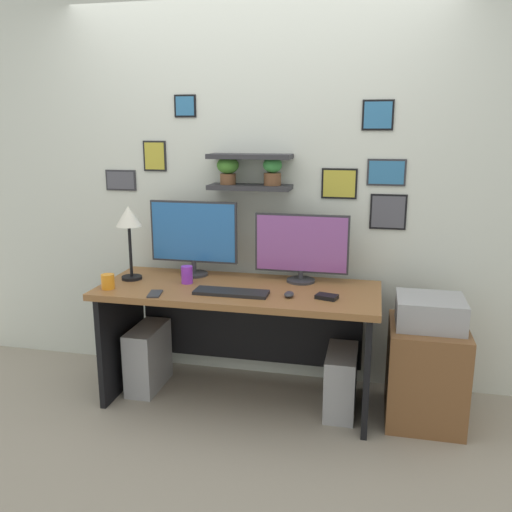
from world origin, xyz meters
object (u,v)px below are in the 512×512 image
at_px(computer_mouse, 289,294).
at_px(computer_tower_right, 341,382).
at_px(monitor_left, 194,235).
at_px(printer, 430,312).
at_px(monitor_right, 302,247).
at_px(cell_phone, 155,294).
at_px(computer_tower_left, 148,357).
at_px(coffee_mug, 108,282).
at_px(water_cup, 187,275).
at_px(desk, 241,316).
at_px(drawer_cabinet, 425,372).
at_px(scissors_tray, 327,297).
at_px(keyboard, 231,292).

height_order(computer_mouse, computer_tower_right, computer_mouse).
height_order(monitor_left, printer, monitor_left).
xyz_separation_m(monitor_right, computer_tower_right, (0.29, -0.22, -0.78)).
height_order(monitor_left, cell_phone, monitor_left).
height_order(monitor_right, printer, monitor_right).
relative_size(monitor_right, printer, 1.56).
bearing_deg(computer_tower_left, computer_mouse, -8.86).
height_order(monitor_right, computer_mouse, monitor_right).
xyz_separation_m(cell_phone, computer_tower_left, (-0.19, 0.28, -0.54)).
height_order(coffee_mug, water_cup, water_cup).
bearing_deg(computer_tower_right, computer_mouse, -159.63).
xyz_separation_m(desk, coffee_mug, (-0.77, -0.26, 0.25)).
bearing_deg(computer_mouse, monitor_left, 154.02).
bearing_deg(drawer_cabinet, monitor_left, 172.44).
bearing_deg(computer_mouse, coffee_mug, -175.84).
height_order(monitor_right, cell_phone, monitor_right).
bearing_deg(cell_phone, scissors_tray, -3.10).
bearing_deg(scissors_tray, monitor_left, 160.28).
relative_size(coffee_mug, printer, 0.24).
distance_m(cell_phone, computer_tower_left, 0.64).
bearing_deg(printer, computer_tower_right, -177.27).
bearing_deg(water_cup, coffee_mug, -152.94).
height_order(desk, scissors_tray, scissors_tray).
relative_size(drawer_cabinet, computer_tower_right, 1.47).
bearing_deg(coffee_mug, printer, 6.56).
bearing_deg(computer_mouse, monitor_right, 86.25).
distance_m(coffee_mug, scissors_tray, 1.32).
relative_size(keyboard, computer_tower_left, 1.04).
xyz_separation_m(coffee_mug, water_cup, (0.43, 0.22, 0.01)).
relative_size(computer_mouse, coffee_mug, 1.00).
bearing_deg(printer, desk, 178.16).
xyz_separation_m(printer, computer_tower_right, (-0.49, -0.02, -0.48)).
bearing_deg(coffee_mug, drawer_cabinet, 6.56).
bearing_deg(monitor_right, computer_tower_left, -169.40).
distance_m(cell_phone, water_cup, 0.29).
relative_size(drawer_cabinet, computer_tower_left, 1.39).
relative_size(monitor_right, computer_mouse, 6.58).
xyz_separation_m(computer_mouse, cell_phone, (-0.78, -0.13, -0.01)).
bearing_deg(drawer_cabinet, keyboard, -172.05).
bearing_deg(drawer_cabinet, cell_phone, -170.28).
bearing_deg(monitor_right, water_cup, -164.10).
height_order(printer, computer_tower_right, printer).
height_order(water_cup, computer_tower_right, water_cup).
bearing_deg(cell_phone, computer_mouse, -1.68).
height_order(drawer_cabinet, printer, printer).
bearing_deg(coffee_mug, computer_mouse, 4.16).
xyz_separation_m(monitor_left, cell_phone, (-0.09, -0.47, -0.26)).
relative_size(monitor_right, cell_phone, 4.23).
distance_m(keyboard, scissors_tray, 0.56).
height_order(coffee_mug, printer, coffee_mug).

